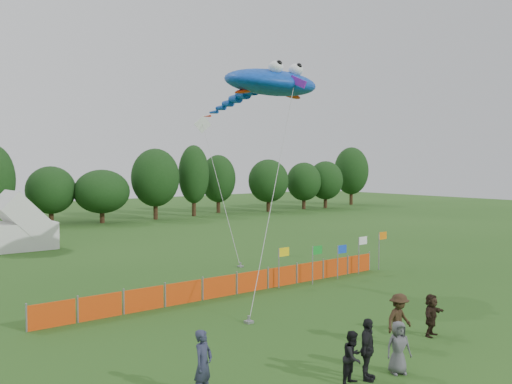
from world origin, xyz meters
TOP-DOWN VIEW (x-y plane):
  - ground at (0.00, 0.00)m, footprint 160.00×160.00m
  - treeline at (1.61, 44.93)m, footprint 104.57×8.78m
  - tent_right at (-2.34, 31.09)m, footprint 4.67×3.73m
  - barrier_fence at (1.51, 9.44)m, footprint 19.90×0.06m
  - flag_row at (8.21, 8.95)m, footprint 8.73×0.51m
  - spectator_a at (-6.57, 0.13)m, footprint 0.82×0.70m
  - spectator_b at (-2.61, -1.75)m, footprint 0.89×0.77m
  - spectator_c at (1.20, -0.50)m, footprint 1.23×0.73m
  - spectator_d at (-2.06, -1.83)m, footprint 1.16×0.93m
  - spectator_e at (-0.91, -2.07)m, footprint 0.94×0.82m
  - spectator_f at (3.13, -0.50)m, footprint 1.53×0.81m
  - stingray_kite at (4.11, 10.22)m, footprint 8.03×11.95m
  - small_kite_white at (8.01, 21.10)m, footprint 3.52×8.56m

SIDE VIEW (x-z plane):
  - ground at x=0.00m, z-range 0.00..0.00m
  - barrier_fence at x=1.51m, z-range 0.00..1.00m
  - spectator_b at x=-2.61m, z-range 0.00..1.56m
  - spectator_f at x=3.13m, z-range 0.00..1.58m
  - spectator_e at x=-0.91m, z-range 0.00..1.62m
  - spectator_d at x=-2.06m, z-range 0.00..1.85m
  - spectator_c at x=1.20m, z-range 0.00..1.88m
  - spectator_a at x=-6.57m, z-range 0.00..1.90m
  - flag_row at x=8.21m, z-range 0.28..2.53m
  - tent_right at x=-2.34m, z-range 0.02..3.31m
  - treeline at x=1.61m, z-range 0.00..8.36m
  - small_kite_white at x=8.01m, z-range 1.92..11.89m
  - stingray_kite at x=4.11m, z-range 4.76..16.26m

